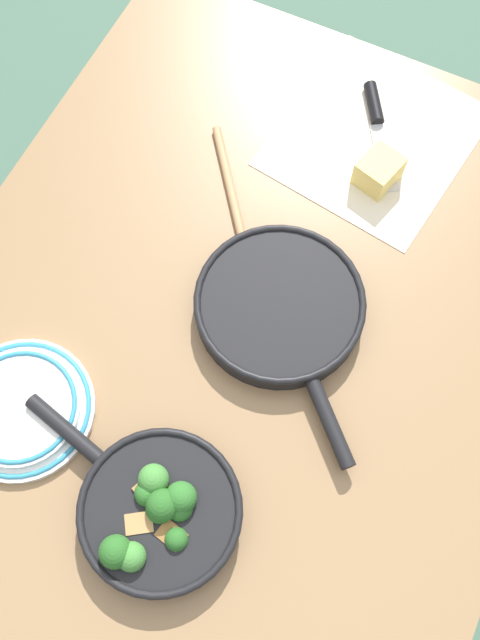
% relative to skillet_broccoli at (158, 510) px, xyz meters
% --- Properties ---
extents(ground_plane, '(14.00, 14.00, 0.00)m').
position_rel_skillet_broccoli_xyz_m(ground_plane, '(0.32, 0.02, -0.77)').
color(ground_plane, '#476B56').
extents(dining_table_red, '(1.27, 0.99, 0.74)m').
position_rel_skillet_broccoli_xyz_m(dining_table_red, '(0.32, 0.02, -0.10)').
color(dining_table_red, olive).
rests_on(dining_table_red, ground_plane).
extents(skillet_broccoli, '(0.24, 0.38, 0.08)m').
position_rel_skillet_broccoli_xyz_m(skillet_broccoli, '(0.00, 0.00, 0.00)').
color(skillet_broccoli, black).
rests_on(skillet_broccoli, dining_table_red).
extents(skillet_eggs, '(0.34, 0.35, 0.04)m').
position_rel_skillet_broccoli_xyz_m(skillet_eggs, '(0.37, -0.03, -0.01)').
color(skillet_eggs, black).
rests_on(skillet_eggs, dining_table_red).
extents(wooden_spoon, '(0.31, 0.25, 0.02)m').
position_rel_skillet_broccoli_xyz_m(wooden_spoon, '(0.46, 0.09, -0.02)').
color(wooden_spoon, tan).
rests_on(wooden_spoon, dining_table_red).
extents(parchment_sheet, '(0.40, 0.37, 0.00)m').
position_rel_skillet_broccoli_xyz_m(parchment_sheet, '(0.76, -0.04, -0.03)').
color(parchment_sheet, beige).
rests_on(parchment_sheet, dining_table_red).
extents(grater_knife, '(0.21, 0.14, 0.02)m').
position_rel_skillet_broccoli_xyz_m(grater_knife, '(0.79, -0.03, -0.02)').
color(grater_knife, silver).
rests_on(grater_knife, dining_table_red).
extents(cheese_block, '(0.09, 0.08, 0.06)m').
position_rel_skillet_broccoli_xyz_m(cheese_block, '(0.67, -0.08, -0.00)').
color(cheese_block, '#EACC66').
rests_on(cheese_block, dining_table_red).
extents(dinner_plate_stack, '(0.23, 0.23, 0.03)m').
position_rel_skillet_broccoli_xyz_m(dinner_plate_stack, '(0.04, 0.27, -0.02)').
color(dinner_plate_stack, white).
rests_on(dinner_plate_stack, dining_table_red).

